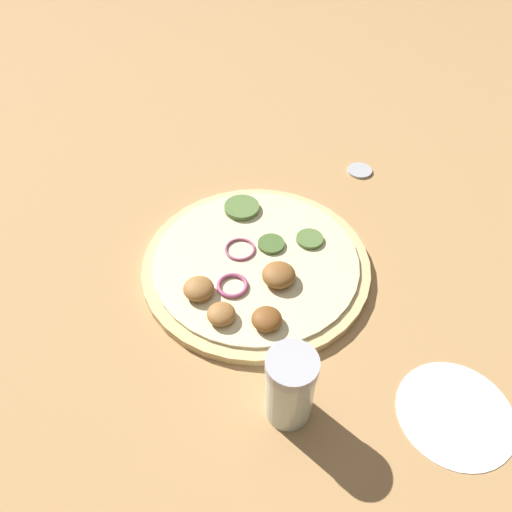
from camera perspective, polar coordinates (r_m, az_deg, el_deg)
The scene contains 5 objects.
ground_plane at distance 0.62m, azimuth 0.00°, elevation -1.36°, with size 3.00×3.00×0.00m, color tan.
pizza at distance 0.61m, azimuth -0.08°, elevation -1.01°, with size 0.28×0.28×0.04m.
spice_jar at distance 0.48m, azimuth 3.91°, elevation -14.72°, with size 0.05×0.05×0.09m.
loose_cap at distance 0.78m, azimuth 11.79°, elevation 9.63°, with size 0.04×0.04×0.01m.
flour_patch at distance 0.55m, azimuth 21.84°, elevation -16.37°, with size 0.12×0.12×0.00m.
Camera 1 is at (0.15, 0.39, 0.46)m, focal length 35.00 mm.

